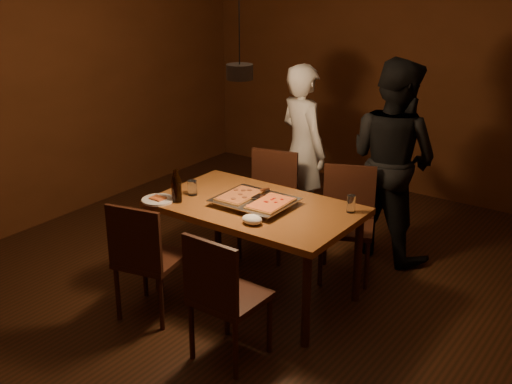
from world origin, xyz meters
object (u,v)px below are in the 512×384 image
Objects in this scene: chair_near_left at (144,251)px; diner_white at (303,150)px; beer_bottle_b at (177,186)px; dining_table at (256,214)px; pendant_lamp at (240,70)px; plate_slice at (158,200)px; chair_far_left at (270,193)px; beer_bottle_a at (175,185)px; chair_far_right at (348,212)px; pizza_tray at (255,202)px; chair_near_right at (222,288)px; diner_dark at (393,160)px.

chair_near_left is 0.32× the size of diner_white.
chair_near_left is at bearing -82.09° from beer_bottle_b.
pendant_lamp is at bearing -95.94° from dining_table.
chair_near_left is 2.07× the size of plate_slice.
chair_far_left is 1.98× the size of beer_bottle_b.
beer_bottle_b is 1.02m from pendant_lamp.
beer_bottle_a is at bearing -153.96° from dining_table.
dining_table is at bearing 38.94° from chair_far_right.
pizza_tray is 0.35× the size of diner_white.
dining_table is at bearing 85.79° from pizza_tray.
chair_near_right is at bearing -71.27° from pizza_tray.
chair_near_right is at bearing 132.27° from diner_white.
pendant_lamp is at bearing 42.40° from chair_far_right.
chair_far_right reaches higher than plate_slice.
pendant_lamp is (-0.52, -1.44, 0.90)m from diner_dark.
beer_bottle_a is at bearing -158.56° from pizza_tray.
plate_slice is 2.00m from diner_dark.
beer_bottle_b is (-0.89, -1.03, 0.34)m from chair_far_right.
pendant_lamp is (0.49, 0.13, 0.88)m from beer_bottle_b.
diner_dark is (1.14, 1.64, 0.10)m from plate_slice.
chair_far_right and chair_near_right have the same top height.
pendant_lamp reaches higher than diner_dark.
chair_near_left reaches higher than pizza_tray.
beer_bottle_b is (-0.51, -0.28, 0.10)m from pizza_tray.
dining_table is 2.71× the size of chair_far_right.
chair_near_left is 0.29× the size of diner_dark.
beer_bottle_a is 0.05m from beer_bottle_b.
chair_far_left is 0.92× the size of pizza_tray.
diner_dark is (0.88, 0.01, 0.06)m from diner_white.
pendant_lamp is (-0.34, 0.67, 1.22)m from chair_near_right.
pizza_tray is (0.45, 0.71, 0.24)m from chair_near_left.
dining_table is 1.36× the size of pendant_lamp.
dining_table is 6.19× the size of plate_slice.
diner_white is (-0.38, 1.28, 0.02)m from pizza_tray.
plate_slice is (-0.09, -0.09, -0.11)m from beer_bottle_a.
chair_far_left is at bearing 113.03° from pizza_tray.
chair_near_left is 1.95× the size of beer_bottle_b.
diner_dark is at bearing 86.30° from chair_near_right.
pizza_tray is 2.15× the size of beer_bottle_b.
dining_table is 0.95× the size of diner_white.
diner_white is (0.13, 1.56, -0.09)m from beer_bottle_b.
beer_bottle_b is at bearing 85.50° from chair_near_left.
chair_far_right is at bearing 49.39° from beer_bottle_b.
pizza_tray is at bearing 83.27° from diner_dark.
chair_far_right is 1.52m from plate_slice.
chair_near_right is (0.69, -1.55, 0.00)m from chair_far_left.
beer_bottle_a is at bearing 23.45° from chair_far_right.
chair_far_right is at bearing 48.25° from chair_near_left.
beer_bottle_b is 0.19m from plate_slice.
beer_bottle_b is (-0.84, 0.53, 0.34)m from chair_near_right.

